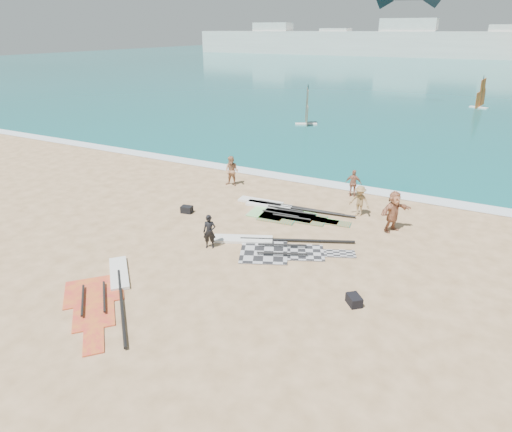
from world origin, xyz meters
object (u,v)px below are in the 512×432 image
at_px(rig_orange, 287,212).
at_px(beachgoer_back, 353,183).
at_px(rig_green, 277,209).
at_px(beachgoer_mid, 360,201).
at_px(gear_bag_near, 187,209).
at_px(beachgoer_right, 393,211).
at_px(beachgoer_left, 232,171).
at_px(rig_grey, 271,246).
at_px(gear_bag_far, 354,300).
at_px(rig_red, 107,291).
at_px(person_wetsuit, 209,232).

distance_m(rig_orange, beachgoer_back, 4.55).
bearing_deg(beachgoer_back, rig_green, 47.39).
xyz_separation_m(rig_green, beachgoer_mid, (3.94, 1.17, 0.74)).
bearing_deg(rig_green, gear_bag_near, -150.87).
relative_size(beachgoer_mid, beachgoer_right, 0.81).
distance_m(beachgoer_left, beachgoer_back, 7.10).
bearing_deg(rig_orange, rig_grey, -83.69).
bearing_deg(beachgoer_mid, gear_bag_far, -68.12).
distance_m(rig_orange, beachgoer_mid, 3.65).
xyz_separation_m(rig_orange, beachgoer_right, (5.14, 0.31, 0.92)).
xyz_separation_m(rig_red, person_wetsuit, (1.38, 4.60, 0.70)).
relative_size(rig_grey, rig_red, 1.27).
xyz_separation_m(rig_red, beachgoer_right, (7.92, 9.91, 0.92)).
bearing_deg(beachgoer_right, rig_green, 124.12).
relative_size(gear_bag_far, beachgoer_right, 0.29).
distance_m(rig_orange, gear_bag_far, 8.14).
bearing_deg(rig_red, beachgoer_back, 112.95).
xyz_separation_m(rig_grey, gear_bag_near, (-5.44, 1.40, 0.13)).
bearing_deg(beachgoer_left, rig_grey, -52.74).
bearing_deg(rig_orange, beachgoer_back, 52.36).
xyz_separation_m(gear_bag_far, beachgoer_left, (-9.85, 8.56, 0.72)).
bearing_deg(beachgoer_right, rig_red, 174.11).
xyz_separation_m(rig_red, beachgoer_mid, (6.10, 10.94, 0.74)).
bearing_deg(beachgoer_mid, rig_red, -111.37).
bearing_deg(beachgoer_left, beachgoer_back, 7.58).
distance_m(rig_grey, beachgoer_left, 8.25).
height_order(rig_grey, rig_green, rig_grey).
bearing_deg(beachgoer_right, beachgoer_mid, 93.25).
distance_m(rig_grey, rig_red, 6.91).
distance_m(rig_red, gear_bag_far, 8.69).
distance_m(gear_bag_far, beachgoer_mid, 7.84).
distance_m(rig_grey, beachgoer_right, 5.95).
bearing_deg(gear_bag_far, beachgoer_right, 90.73).
bearing_deg(rig_orange, beachgoer_mid, 15.03).
bearing_deg(person_wetsuit, beachgoer_left, 89.50).
xyz_separation_m(rig_grey, beachgoer_mid, (2.43, 5.09, 0.74)).
distance_m(gear_bag_near, person_wetsuit, 4.16).
bearing_deg(rig_grey, rig_red, -145.83).
distance_m(rig_red, beachgoer_left, 12.10).
relative_size(beachgoer_left, beachgoer_right, 0.92).
bearing_deg(gear_bag_far, rig_grey, 150.19).
distance_m(gear_bag_far, beachgoer_right, 6.60).
bearing_deg(gear_bag_near, rig_green, 32.64).
relative_size(rig_orange, gear_bag_far, 10.19).
height_order(rig_grey, gear_bag_far, gear_bag_far).
bearing_deg(beachgoer_mid, rig_green, -155.70).
bearing_deg(beachgoer_mid, beachgoer_right, -21.73).
height_order(rig_green, gear_bag_far, gear_bag_far).
distance_m(rig_green, rig_orange, 0.65).
relative_size(rig_green, gear_bag_near, 10.52).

